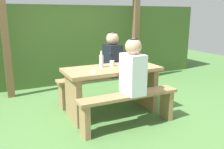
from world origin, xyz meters
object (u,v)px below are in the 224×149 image
bench_near (129,104)px  bench_far (99,84)px  cell_phone (94,72)px  person_white_shirt (133,69)px  person_black_coat (113,56)px  drinking_glass (112,63)px  bottle_right (130,62)px  picnic_table (112,82)px  bottle_left (101,61)px

bench_near → bench_far: bearing=90.0°
bench_near → cell_phone: 0.64m
person_white_shirt → bench_near: bearing=-175.8°
person_black_coat → drinking_glass: bearing=-117.1°
person_black_coat → bench_near: bearing=-104.3°
bench_near → person_white_shirt: (0.04, 0.00, 0.46)m
person_black_coat → cell_phone: person_black_coat is taller
bottle_right → person_white_shirt: bearing=-116.8°
bench_far → bottle_right: size_ratio=6.86×
bench_near → cell_phone: size_ratio=10.00×
picnic_table → bottle_right: bottle_right is taller
person_white_shirt → cell_phone: (-0.39, 0.37, -0.08)m
drinking_glass → bottle_left: size_ratio=0.35×
person_black_coat → drinking_glass: 0.48m
person_black_coat → cell_phone: 0.88m
person_white_shirt → bottle_left: bearing=106.2°
drinking_glass → bottle_left: 0.18m
bench_near → drinking_glass: drinking_glass is taller
person_white_shirt → bottle_right: (0.21, 0.41, 0.00)m
person_white_shirt → picnic_table: bearing=95.0°
person_black_coat → drinking_glass: size_ratio=8.45×
person_white_shirt → person_black_coat: (0.22, 1.02, 0.00)m
person_black_coat → drinking_glass: person_black_coat is taller
person_white_shirt → bottle_right: size_ratio=3.53×
bench_far → person_black_coat: 0.53m
drinking_glass → cell_phone: 0.45m
bottle_left → bottle_right: bearing=-26.2°
person_white_shirt → person_black_coat: bearing=78.0°
bench_near → person_black_coat: (0.26, 1.02, 0.46)m
drinking_glass → bottle_right: bottle_right is taller
bottle_left → bench_far: bearing=73.0°
bottle_left → cell_phone: bottle_left is taller
drinking_glass → person_black_coat: bearing=62.9°
picnic_table → person_black_coat: size_ratio=1.95×
picnic_table → person_black_coat: 0.65m
cell_phone → person_white_shirt: bearing=-18.2°
bench_near → person_white_shirt: person_white_shirt is taller
bottle_left → cell_phone: bearing=-133.5°
person_white_shirt → person_black_coat: same height
person_white_shirt → bottle_left: (-0.17, 0.60, 0.02)m
bottle_right → cell_phone: 0.60m
drinking_glass → cell_phone: drinking_glass is taller
bench_near → bottle_left: 0.78m
person_white_shirt → bottle_left: 0.62m
bottle_right → picnic_table: bearing=158.8°
bench_far → bottle_right: (0.25, -0.61, 0.47)m
bench_far → person_white_shirt: person_white_shirt is taller
person_black_coat → bottle_right: person_black_coat is taller
person_black_coat → cell_phone: bearing=-133.1°
picnic_table → bench_far: 0.54m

